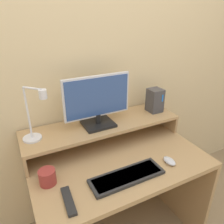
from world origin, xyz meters
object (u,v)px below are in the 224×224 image
keyboard (127,176)px  mug (47,177)px  desk_lamp (35,119)px  remote_control (69,201)px  monitor (97,101)px  router_dock (155,100)px  mouse (169,161)px

keyboard → mug: mug is taller
desk_lamp → remote_control: bearing=-82.4°
monitor → keyboard: 0.50m
router_dock → keyboard: size_ratio=0.41×
monitor → desk_lamp: bearing=-178.1°
desk_lamp → router_dock: (0.87, 0.02, -0.05)m
mouse → desk_lamp: bearing=150.6°
desk_lamp → keyboard: bearing=-44.4°
monitor → router_dock: 0.48m
keyboard → mouse: bearing=-0.9°
desk_lamp → keyboard: size_ratio=0.78×
router_dock → mug: bearing=-164.1°
mouse → remote_control: bearing=-178.9°
mug → monitor: bearing=30.8°
remote_control → router_dock: bearing=27.4°
remote_control → mug: mug is taller
mug → mouse: bearing=-13.1°
remote_control → mug: bearing=109.1°
router_dock → mug: router_dock is taller
router_dock → mouse: bearing=-113.6°
desk_lamp → mug: bearing=-91.7°
router_dock → remote_control: router_dock is taller
monitor → keyboard: monitor is taller
desk_lamp → keyboard: desk_lamp is taller
router_dock → remote_control: (-0.82, -0.43, -0.22)m
keyboard → mug: 0.43m
mouse → keyboard: bearing=179.1°
keyboard → remote_control: bearing=-177.2°
monitor → mug: (-0.41, -0.24, -0.27)m
mouse → mug: 0.72m
monitor → mug: bearing=-149.2°
remote_control → keyboard: bearing=2.8°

